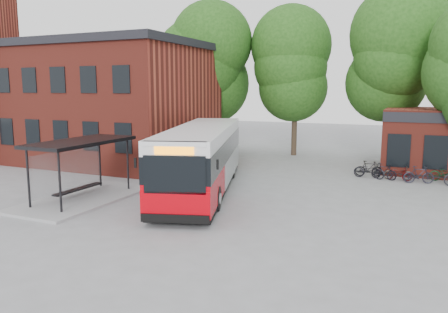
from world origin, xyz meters
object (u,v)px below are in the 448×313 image
at_px(bicycle_4, 398,173).
at_px(bicycle_6, 446,173).
at_px(bus_shelter, 82,170).
at_px(bicycle_2, 398,173).
at_px(bicycle_3, 384,172).
at_px(bicycle_0, 369,170).
at_px(bicycle_1, 369,169).
at_px(bicycle_5, 419,175).
at_px(city_bus, 203,159).

height_order(bicycle_4, bicycle_6, bicycle_6).
xyz_separation_m(bus_shelter, bicycle_4, (13.55, 10.89, -1.04)).
distance_m(bus_shelter, bicycle_2, 17.53).
height_order(bicycle_2, bicycle_3, bicycle_3).
distance_m(bicycle_0, bicycle_1, 0.60).
relative_size(bicycle_0, bicycle_1, 1.15).
height_order(bicycle_1, bicycle_4, bicycle_1).
bearing_deg(bicycle_2, bicycle_5, -125.15).
xyz_separation_m(bicycle_2, bicycle_6, (2.52, 0.69, 0.05)).
xyz_separation_m(city_bus, bicycle_1, (7.56, 7.33, -1.19)).
bearing_deg(bicycle_1, bicycle_5, -122.60).
bearing_deg(bicycle_0, bicycle_1, 20.23).
bearing_deg(bicycle_6, bicycle_5, 122.18).
bearing_deg(bicycle_1, city_bus, 120.64).
relative_size(bicycle_2, bicycle_4, 1.04).
bearing_deg(bicycle_6, bus_shelter, 117.48).
distance_m(bus_shelter, bicycle_4, 17.42).
relative_size(bus_shelter, bicycle_3, 4.53).
relative_size(bus_shelter, city_bus, 0.53).
relative_size(city_bus, bicycle_5, 7.97).
distance_m(bus_shelter, bicycle_3, 16.80).
height_order(bicycle_2, bicycle_5, bicycle_5).
relative_size(bicycle_2, bicycle_6, 0.89).
xyz_separation_m(bicycle_0, bicycle_2, (1.61, 0.18, -0.06)).
distance_m(bicycle_3, bicycle_5, 1.91).
relative_size(city_bus, bicycle_0, 7.17).
bearing_deg(bus_shelter, bicycle_4, 38.79).
bearing_deg(bicycle_5, city_bus, 105.94).
xyz_separation_m(bicycle_0, bicycle_1, (-0.09, 0.60, -0.00)).
xyz_separation_m(city_bus, bicycle_5, (10.34, 6.36, -1.17)).
distance_m(city_bus, bicycle_3, 10.88).
xyz_separation_m(city_bus, bicycle_0, (7.65, 6.73, -1.19)).
height_order(city_bus, bicycle_5, city_bus).
distance_m(bus_shelter, bicycle_6, 19.94).
height_order(city_bus, bicycle_3, city_bus).
bearing_deg(bicycle_6, bicycle_2, 96.67).
relative_size(bicycle_0, bicycle_4, 1.19).
relative_size(bicycle_3, bicycle_6, 0.86).
relative_size(bicycle_1, bicycle_6, 0.88).
bearing_deg(city_bus, bicycle_1, 26.64).
height_order(bicycle_0, bicycle_5, bicycle_5).
height_order(bicycle_1, bicycle_6, bicycle_1).
bearing_deg(bicycle_4, bus_shelter, 137.31).
height_order(bus_shelter, bicycle_4, bus_shelter).
xyz_separation_m(city_bus, bicycle_4, (9.22, 6.78, -1.26)).
bearing_deg(bus_shelter, bicycle_3, 40.25).
bearing_deg(city_bus, bicycle_2, 19.29).
distance_m(bicycle_2, bicycle_4, 0.14).
distance_m(bicycle_1, bicycle_6, 4.23).
bearing_deg(bicycle_3, city_bus, 148.67).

